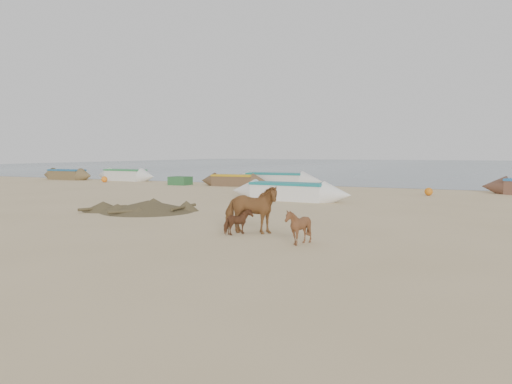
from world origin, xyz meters
TOP-DOWN VIEW (x-y plane):
  - ground at (0.00, 0.00)m, footprint 140.00×140.00m
  - sea at (0.00, 82.00)m, footprint 160.00×160.00m
  - cow_adult at (1.03, 1.43)m, footprint 1.79×1.03m
  - calf_front at (2.91, 0.36)m, footprint 1.12×1.09m
  - calf_right at (0.81, 1.10)m, footprint 0.68×0.77m
  - near_canoe at (-1.63, 11.26)m, footprint 6.48×1.66m
  - debris_pile at (-5.07, 4.62)m, footprint 3.89×3.89m
  - waterline_canoes at (-1.11, 20.35)m, footprint 56.89×3.77m
  - beach_clutter at (4.22, 19.73)m, footprint 43.29×6.00m

SIDE VIEW (x-z plane):
  - ground at x=0.00m, z-range 0.00..0.00m
  - sea at x=0.00m, z-range 0.01..0.01m
  - debris_pile at x=-5.07m, z-range 0.00..0.44m
  - beach_clutter at x=4.22m, z-range -0.02..0.62m
  - calf_right at x=0.81m, z-range 0.00..0.73m
  - waterline_canoes at x=-1.11m, z-range -0.03..0.91m
  - near_canoe at x=-1.63m, z-range 0.00..0.88m
  - calf_front at x=2.91m, z-range 0.00..0.93m
  - cow_adult at x=1.03m, z-range 0.00..1.43m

